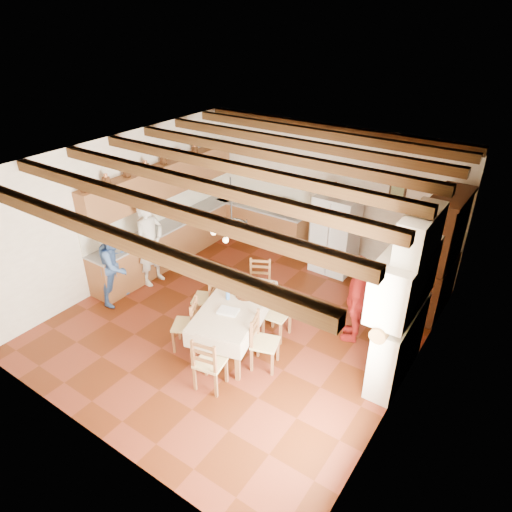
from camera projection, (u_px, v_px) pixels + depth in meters
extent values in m
cube|color=#4D1E0A|center=(243.00, 320.00, 8.52)|extent=(6.00, 6.50, 0.02)
cube|color=white|center=(240.00, 163.00, 7.06)|extent=(6.00, 6.50, 0.02)
cube|color=beige|center=(328.00, 192.00, 10.14)|extent=(6.00, 0.02, 3.00)
cube|color=beige|center=(80.00, 354.00, 5.43)|extent=(6.00, 0.02, 3.00)
cube|color=beige|center=(122.00, 209.00, 9.28)|extent=(0.02, 6.50, 3.00)
cube|color=beige|center=(417.00, 306.00, 6.30)|extent=(0.02, 6.50, 3.00)
cube|color=brown|center=(174.00, 241.00, 10.40)|extent=(0.60, 4.30, 0.86)
cube|color=brown|center=(262.00, 224.00, 11.20)|extent=(2.30, 0.60, 0.86)
cube|color=gray|center=(172.00, 223.00, 10.18)|extent=(0.62, 4.30, 0.04)
cube|color=gray|center=(262.00, 207.00, 10.98)|extent=(2.34, 0.62, 0.04)
cube|color=white|center=(161.00, 207.00, 10.17)|extent=(0.03, 4.30, 0.60)
cube|color=white|center=(268.00, 191.00, 11.03)|extent=(2.30, 0.03, 0.60)
cube|color=brown|center=(163.00, 180.00, 9.77)|extent=(0.35, 4.20, 0.70)
cube|color=black|center=(397.00, 192.00, 9.18)|extent=(0.34, 0.03, 0.42)
cube|color=silver|center=(335.00, 234.00, 9.73)|extent=(0.87, 0.72, 1.72)
cube|color=beige|center=(234.00, 305.00, 7.57)|extent=(1.38, 2.02, 0.05)
cube|color=brown|center=(193.00, 350.00, 7.20)|extent=(0.09, 0.09, 0.76)
cube|color=brown|center=(238.00, 361.00, 6.97)|extent=(0.09, 0.09, 0.76)
cube|color=brown|center=(232.00, 295.00, 8.55)|extent=(0.09, 0.09, 0.76)
cube|color=brown|center=(271.00, 303.00, 8.33)|extent=(0.09, 0.09, 0.76)
torus|color=black|center=(232.00, 225.00, 6.86)|extent=(0.47, 0.47, 0.03)
imported|color=beige|center=(150.00, 243.00, 9.25)|extent=(0.44, 0.67, 1.82)
imported|color=#3A5B97|center=(115.00, 265.00, 8.71)|extent=(0.80, 0.91, 1.60)
imported|color=#A61D19|center=(357.00, 298.00, 7.69)|extent=(0.61, 1.02, 1.63)
imported|color=silver|center=(285.00, 207.00, 10.58)|extent=(0.55, 0.44, 0.27)
imported|color=#381F0B|center=(335.00, 189.00, 9.29)|extent=(0.30, 0.30, 0.28)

